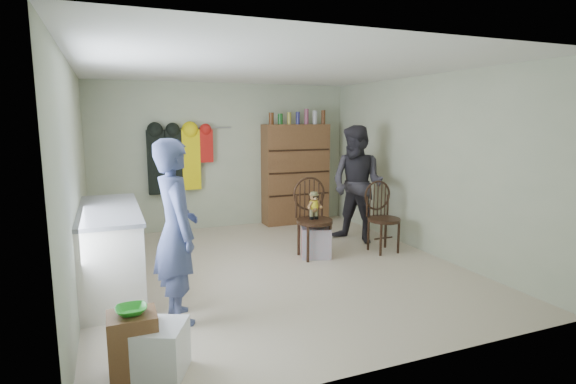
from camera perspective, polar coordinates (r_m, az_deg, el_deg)
name	(u,v)px	position (r m, az deg, el deg)	size (l,w,h in m)	color
ground_plane	(276,268)	(5.85, -1.56, -9.68)	(5.00, 5.00, 0.00)	beige
room_walls	(261,143)	(6.04, -3.40, 6.22)	(5.00, 5.00, 5.00)	#BAC0A1
counter	(111,249)	(5.37, -21.60, -6.80)	(0.64, 1.86, 0.94)	silver
stool	(133,346)	(3.67, -19.05, -17.97)	(0.35, 0.30, 0.50)	brown
bowl	(131,310)	(3.56, -19.29, -13.99)	(0.22, 0.22, 0.06)	green
plastic_tub	(157,350)	(3.68, -16.33, -18.69)	(0.41, 0.39, 0.39)	white
chair_front	(313,213)	(6.20, 3.16, -2.67)	(0.50, 0.50, 1.10)	#362013
chair_far	(382,214)	(6.61, 11.81, -2.74)	(0.46, 0.46, 1.02)	#362013
striped_bag	(316,242)	(6.25, 3.57, -6.40)	(0.40, 0.31, 0.42)	#E57277
person_left	(176,231)	(4.32, -14.04, -4.87)	(0.63, 0.41, 1.73)	#444E7D
person_right	(357,184)	(6.97, 8.79, 0.96)	(0.88, 0.68, 1.80)	#2D2B33
dresser	(296,173)	(8.19, 0.96, 2.37)	(1.20, 0.39, 2.07)	brown
coat_rack	(178,158)	(7.67, -13.76, 4.17)	(1.42, 0.12, 1.09)	#99999E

